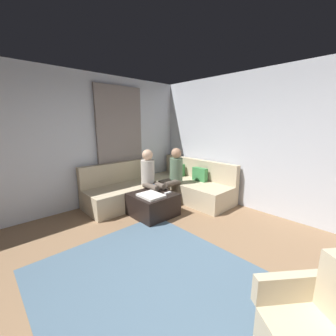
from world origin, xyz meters
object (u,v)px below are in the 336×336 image
ottoman (153,204)px  person_on_couch_back (173,174)px  game_remote (168,193)px  coffee_mug (153,187)px  person_on_couch_side (151,176)px  sectional_couch (162,188)px

ottoman → person_on_couch_back: 0.87m
game_remote → person_on_couch_back: person_on_couch_back is taller
coffee_mug → person_on_couch_side: 0.22m
ottoman → coffee_mug: coffee_mug is taller
sectional_couch → person_on_couch_back: person_on_couch_back is taller
sectional_couch → person_on_couch_side: 0.60m
ottoman → game_remote: 0.36m
sectional_couch → ottoman: 0.82m
coffee_mug → game_remote: (0.40, 0.04, -0.04)m
sectional_couch → ottoman: size_ratio=3.36×
coffee_mug → ottoman: bearing=-39.3°
ottoman → person_on_couch_side: size_ratio=0.63×
ottoman → person_on_couch_back: person_on_couch_back is taller
person_on_couch_side → game_remote: bearing=90.2°
ottoman → coffee_mug: 0.38m
game_remote → person_on_couch_side: (-0.51, -0.00, 0.23)m
game_remote → person_on_couch_side: 0.56m
sectional_couch → game_remote: bearing=-34.2°
person_on_couch_side → ottoman: bearing=56.3°
sectional_couch → coffee_mug: bearing=-62.2°
coffee_mug → person_on_couch_back: 0.57m
sectional_couch → person_on_couch_back: size_ratio=2.12×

